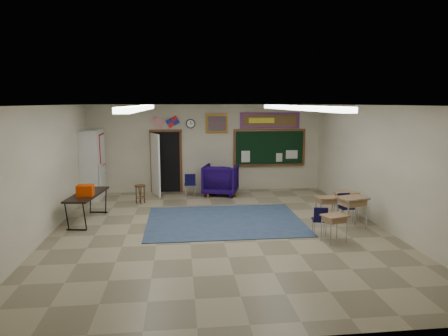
{
  "coord_description": "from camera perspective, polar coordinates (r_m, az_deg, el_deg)",
  "views": [
    {
      "loc": [
        -0.93,
        -9.19,
        3.06
      ],
      "look_at": [
        0.26,
        1.5,
        1.29
      ],
      "focal_mm": 32.0,
      "sensor_mm": 36.0,
      "label": 1
    }
  ],
  "objects": [
    {
      "name": "front_wall",
      "position": [
        5.03,
        4.64,
        -8.8
      ],
      "size": [
        8.0,
        0.04,
        3.0
      ],
      "primitive_type": "cube",
      "color": "beige",
      "rests_on": "floor"
    },
    {
      "name": "student_chair_desk_b",
      "position": [
        10.82,
        17.03,
        -5.51
      ],
      "size": [
        0.39,
        0.39,
        0.73
      ],
      "primitive_type": null,
      "rotation": [
        0.0,
        0.0,
        0.06
      ],
      "color": "black",
      "rests_on": "floor"
    },
    {
      "name": "student_chair_desk_a",
      "position": [
        9.61,
        13.49,
        -7.31
      ],
      "size": [
        0.41,
        0.41,
        0.7
      ],
      "primitive_type": null,
      "rotation": [
        0.0,
        0.0,
        2.95
      ],
      "color": "black",
      "rests_on": "floor"
    },
    {
      "name": "student_desk_back_right",
      "position": [
        10.27,
        17.81,
        -5.88
      ],
      "size": [
        0.77,
        0.65,
        0.8
      ],
      "rotation": [
        0.0,
        0.0,
        0.26
      ],
      "color": "#A3744C",
      "rests_on": "floor"
    },
    {
      "name": "floor",
      "position": [
        9.73,
        -0.57,
        -9.01
      ],
      "size": [
        9.0,
        9.0,
        0.0
      ],
      "primitive_type": "plane",
      "color": "gray",
      "rests_on": "ground"
    },
    {
      "name": "wall_flags",
      "position": [
        13.65,
        -8.39,
        6.8
      ],
      "size": [
        1.16,
        0.06,
        0.7
      ],
      "primitive_type": null,
      "color": "red",
      "rests_on": "back_wall"
    },
    {
      "name": "student_desk_front_right",
      "position": [
        11.28,
        17.02,
        -4.81
      ],
      "size": [
        0.66,
        0.55,
        0.69
      ],
      "rotation": [
        0.0,
        0.0,
        0.24
      ],
      "color": "#A3744C",
      "rests_on": "floor"
    },
    {
      "name": "doorway",
      "position": [
        13.7,
        -8.69,
        0.82
      ],
      "size": [
        1.1,
        0.89,
        2.16
      ],
      "color": "black",
      "rests_on": "back_wall"
    },
    {
      "name": "folding_table",
      "position": [
        10.99,
        -18.9,
        -5.18
      ],
      "size": [
        0.84,
        1.84,
        1.01
      ],
      "rotation": [
        0.0,
        0.0,
        -0.14
      ],
      "color": "black",
      "rests_on": "floor"
    },
    {
      "name": "bulletin_board",
      "position": [
        14.02,
        6.59,
        6.78
      ],
      "size": [
        2.1,
        0.05,
        0.55
      ],
      "color": "red",
      "rests_on": "back_wall"
    },
    {
      "name": "chalkboard",
      "position": [
        14.09,
        6.52,
        2.77
      ],
      "size": [
        2.55,
        0.14,
        1.3
      ],
      "color": "brown",
      "rests_on": "back_wall"
    },
    {
      "name": "storage_cabinet",
      "position": [
        13.47,
        -18.21,
        0.49
      ],
      "size": [
        0.59,
        1.25,
        2.2
      ],
      "color": "silver",
      "rests_on": "floor"
    },
    {
      "name": "student_chair_reading",
      "position": [
        13.2,
        -4.89,
        -2.39
      ],
      "size": [
        0.39,
        0.39,
        0.77
      ],
      "primitive_type": null,
      "rotation": [
        0.0,
        0.0,
        3.16
      ],
      "color": "black",
      "rests_on": "floor"
    },
    {
      "name": "student_desk_back_left",
      "position": [
        9.21,
        15.46,
        -8.13
      ],
      "size": [
        0.62,
        0.54,
        0.63
      ],
      "rotation": [
        0.0,
        0.0,
        0.32
      ],
      "color": "#A3744C",
      "rests_on": "floor"
    },
    {
      "name": "wooden_stool",
      "position": [
        12.5,
        -11.87,
        -3.66
      ],
      "size": [
        0.32,
        0.32,
        0.56
      ],
      "color": "#533519",
      "rests_on": "floor"
    },
    {
      "name": "back_wall",
      "position": [
        13.81,
        -2.47,
        2.84
      ],
      "size": [
        8.0,
        0.04,
        3.0
      ],
      "primitive_type": "cube",
      "color": "beige",
      "rests_on": "floor"
    },
    {
      "name": "area_rug",
      "position": [
        10.5,
        0.08,
        -7.55
      ],
      "size": [
        4.0,
        3.0,
        0.02
      ],
      "primitive_type": "cube",
      "color": "#354C65",
      "rests_on": "floor"
    },
    {
      "name": "wingback_armchair",
      "position": [
        13.38,
        -0.48,
        -1.67
      ],
      "size": [
        1.36,
        1.38,
        1.01
      ],
      "primitive_type": "imported",
      "rotation": [
        0.0,
        0.0,
        2.85
      ],
      "color": "#13053A",
      "rests_on": "floor"
    },
    {
      "name": "framed_art_print",
      "position": [
        13.73,
        -1.02,
        6.37
      ],
      "size": [
        0.75,
        0.05,
        0.65
      ],
      "color": "#975E1D",
      "rests_on": "back_wall"
    },
    {
      "name": "student_desk_front_left",
      "position": [
        10.76,
        14.44,
        -5.49
      ],
      "size": [
        0.56,
        0.43,
        0.65
      ],
      "rotation": [
        0.0,
        0.0,
        0.04
      ],
      "color": "#A3744C",
      "rests_on": "floor"
    },
    {
      "name": "left_wall",
      "position": [
        9.81,
        -24.51,
        -0.67
      ],
      "size": [
        0.04,
        9.0,
        3.0
      ],
      "primitive_type": "cube",
      "color": "beige",
      "rests_on": "floor"
    },
    {
      "name": "ceiling",
      "position": [
        9.23,
        -0.6,
        8.95
      ],
      "size": [
        8.0,
        9.0,
        0.04
      ],
      "primitive_type": "cube",
      "color": "silver",
      "rests_on": "back_wall"
    },
    {
      "name": "wall_clock",
      "position": [
        13.68,
        -4.8,
        6.32
      ],
      "size": [
        0.32,
        0.05,
        0.32
      ],
      "color": "black",
      "rests_on": "back_wall"
    },
    {
      "name": "fluorescent_strips",
      "position": [
        9.23,
        -0.6,
        8.58
      ],
      "size": [
        3.86,
        6.0,
        0.1
      ],
      "primitive_type": null,
      "color": "white",
      "rests_on": "ceiling"
    },
    {
      "name": "right_wall",
      "position": [
        10.54,
        21.6,
        0.16
      ],
      "size": [
        0.04,
        9.0,
        3.0
      ],
      "primitive_type": "cube",
      "color": "beige",
      "rests_on": "floor"
    }
  ]
}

